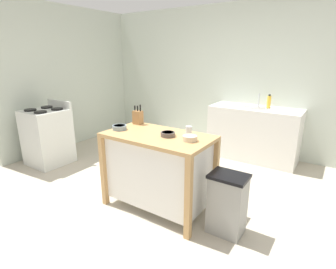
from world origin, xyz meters
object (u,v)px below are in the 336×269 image
object	(u,v)px
bowl_ceramic_wide	(119,127)
bowl_ceramic_small	(168,134)
stove	(48,137)
sink_faucet	(259,100)
bowl_stoneware_deep	(190,138)
drinking_cup	(189,130)
kitchen_island	(158,167)
trash_bin	(227,204)
knife_block	(138,117)
bottle_dish_soap	(269,102)

from	to	relation	value
bowl_ceramic_wide	bowl_ceramic_small	bearing A→B (deg)	8.50
bowl_ceramic_small	stove	xyz separation A→B (m)	(-2.41, 0.07, -0.46)
sink_faucet	bowl_stoneware_deep	bearing A→B (deg)	-91.13
bowl_ceramic_small	drinking_cup	distance (m)	0.24
kitchen_island	trash_bin	world-z (taller)	kitchen_island
knife_block	bowl_ceramic_small	xyz separation A→B (m)	(0.61, -0.23, -0.06)
bowl_ceramic_wide	bowl_ceramic_small	xyz separation A→B (m)	(0.62, 0.09, -0.00)
knife_block	bowl_ceramic_wide	xyz separation A→B (m)	(-0.01, -0.32, -0.06)
kitchen_island	bowl_ceramic_small	size ratio (longest dim) A/B	7.65
stove	drinking_cup	bearing A→B (deg)	2.78
trash_bin	stove	world-z (taller)	stove
bottle_dish_soap	stove	xyz separation A→B (m)	(-2.90, -2.16, -0.54)
bottle_dish_soap	knife_block	bearing A→B (deg)	-118.89
knife_block	sink_faucet	distance (m)	2.25
bowl_ceramic_wide	stove	world-z (taller)	stove
bowl_ceramic_wide	bowl_ceramic_small	size ratio (longest dim) A/B	1.06
trash_bin	kitchen_island	bearing A→B (deg)	180.00
bowl_ceramic_wide	bowl_ceramic_small	world-z (taller)	bowl_ceramic_wide
kitchen_island	bowl_ceramic_small	world-z (taller)	bowl_ceramic_small
bowl_stoneware_deep	stove	size ratio (longest dim) A/B	0.15
stove	bowl_ceramic_small	bearing A→B (deg)	-1.63
bowl_ceramic_wide	sink_faucet	world-z (taller)	sink_faucet
kitchen_island	stove	distance (m)	2.28
bowl_stoneware_deep	bowl_ceramic_small	xyz separation A→B (m)	(-0.27, 0.00, -0.00)
knife_block	sink_faucet	world-z (taller)	knife_block
knife_block	trash_bin	xyz separation A→B (m)	(1.32, -0.23, -0.66)
bowl_stoneware_deep	bottle_dish_soap	size ratio (longest dim) A/B	0.67
drinking_cup	kitchen_island	bearing A→B (deg)	-144.20
kitchen_island	trash_bin	distance (m)	0.86
trash_bin	bottle_dish_soap	bearing A→B (deg)	95.48
bowl_ceramic_wide	bottle_dish_soap	bearing A→B (deg)	64.35
sink_faucet	stove	xyz separation A→B (m)	(-2.72, -2.22, -0.55)
drinking_cup	bottle_dish_soap	world-z (taller)	bottle_dish_soap
bottle_dish_soap	bowl_ceramic_wide	bearing A→B (deg)	-115.65
kitchen_island	bottle_dish_soap	size ratio (longest dim) A/B	5.35
kitchen_island	knife_block	bearing A→B (deg)	153.89
drinking_cup	bowl_ceramic_small	bearing A→B (deg)	-127.22
sink_faucet	drinking_cup	bearing A→B (deg)	-94.64
bowl_ceramic_small	sink_faucet	distance (m)	2.31
knife_block	sink_faucet	bearing A→B (deg)	65.81
stove	kitchen_island	bearing A→B (deg)	-1.87
bowl_stoneware_deep	bowl_ceramic_wide	xyz separation A→B (m)	(-0.89, -0.09, -0.00)
kitchen_island	bottle_dish_soap	xyz separation A→B (m)	(0.62, 2.23, 0.50)
sink_faucet	trash_bin	bearing A→B (deg)	-80.23
kitchen_island	bowl_stoneware_deep	bearing A→B (deg)	0.13
bowl_ceramic_small	trash_bin	size ratio (longest dim) A/B	0.25
kitchen_island	drinking_cup	world-z (taller)	drinking_cup
bottle_dish_soap	bowl_ceramic_small	bearing A→B (deg)	-102.55
trash_bin	bottle_dish_soap	distance (m)	2.34
sink_faucet	stove	size ratio (longest dim) A/B	0.22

